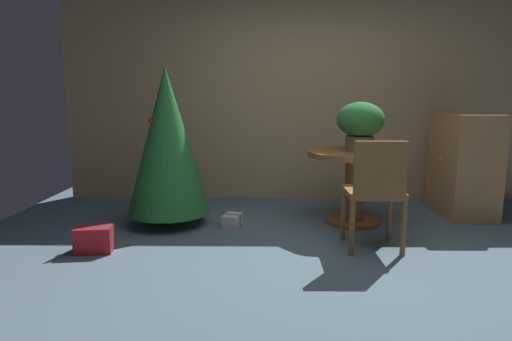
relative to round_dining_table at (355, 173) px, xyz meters
The scene contains 9 objects.
ground_plane 1.24m from the round_dining_table, 109.54° to the right, with size 6.60×6.60×0.00m, color slate.
back_wall_panel 1.43m from the round_dining_table, 108.18° to the left, with size 6.00×0.10×2.60m, color tan.
round_dining_table is the anchor object (origin of this frame).
flower_vase 0.50m from the round_dining_table, 32.17° to the left, with size 0.47×0.47×0.49m.
wooden_chair_near 0.82m from the round_dining_table, 90.00° to the right, with size 0.46×0.44×0.94m.
holiday_tree 1.91m from the round_dining_table, behind, with size 0.83×0.83×1.58m.
gift_box_red 2.54m from the round_dining_table, 158.96° to the right, with size 0.32×0.21×0.22m.
gift_box_cream 1.33m from the round_dining_table, behind, with size 0.21×0.26×0.12m.
wooden_cabinet 1.30m from the round_dining_table, 15.72° to the left, with size 0.52×0.79×1.10m.
Camera 1 is at (-0.56, -3.32, 1.28)m, focal length 30.76 mm.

